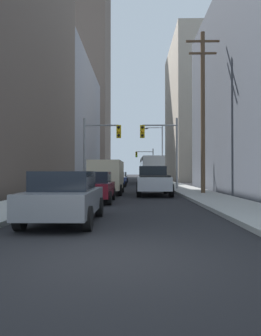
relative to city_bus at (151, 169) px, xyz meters
The scene contains 19 objects.
ground_plane 36.96m from the city_bus, 93.85° to the right, with size 400.00×400.00×0.00m, color black.
sidewalk_left 15.05m from the city_bus, 118.12° to the left, with size 2.63×160.00×0.15m, color #9E9E99.
sidewalk_right 13.46m from the city_bus, 81.03° to the left, with size 2.63×160.00×0.15m, color #9E9E99.
city_bus is the anchor object (origin of this frame).
pickup_truck_silver 21.29m from the city_bus, 92.48° to the right, with size 2.20×5.44×1.90m.
cargo_van_beige 20.70m from the city_bus, 101.21° to the right, with size 2.16×5.25×2.26m.
sedan_grey 33.14m from the city_bus, 97.27° to the right, with size 1.95×4.20×1.52m.
sedan_maroon 26.79m from the city_bus, 98.94° to the right, with size 1.95×4.22×1.52m.
sedan_blue 10.17m from the city_bus, 113.17° to the right, with size 1.95×4.26×1.52m.
sedan_green 4.53m from the city_bus, 161.96° to the right, with size 1.95×4.20×1.52m.
sedan_navy 5.74m from the city_bus, 136.71° to the left, with size 1.95×4.23×1.52m.
traffic_signal_near_left 16.53m from the city_bus, 107.80° to the right, with size 3.15×0.44×6.00m.
traffic_signal_near_right 15.75m from the city_bus, 89.80° to the right, with size 3.14×0.44×6.00m.
traffic_signal_far_right 19.05m from the city_bus, 90.26° to the left, with size 3.45×0.44×6.00m.
utility_pole_right 21.65m from the city_bus, 83.70° to the right, with size 2.20×0.28×10.72m.
street_lamp_right 2.85m from the city_bus, 19.32° to the right, with size 2.45×0.32×7.50m.
building_left_mid_office 24.69m from the city_bus, 156.71° to the left, with size 24.59×28.72×19.07m, color #93939E.
building_left_far_tower 60.95m from the city_bus, 112.60° to the left, with size 22.40×19.98×57.58m, color #66564C.
building_right_mid_block 22.38m from the city_bus, 40.07° to the left, with size 22.76×19.70×23.35m, color #B7A893.
Camera 1 is at (0.34, -5.49, 1.49)m, focal length 34.44 mm.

